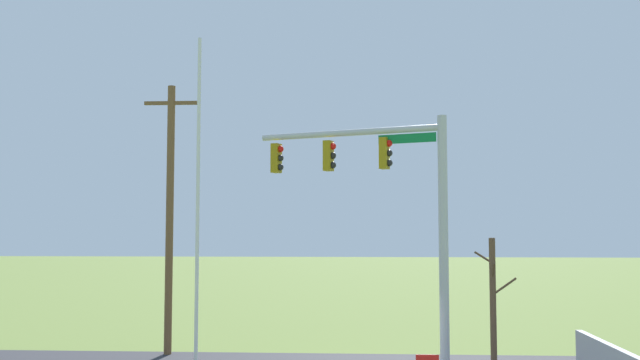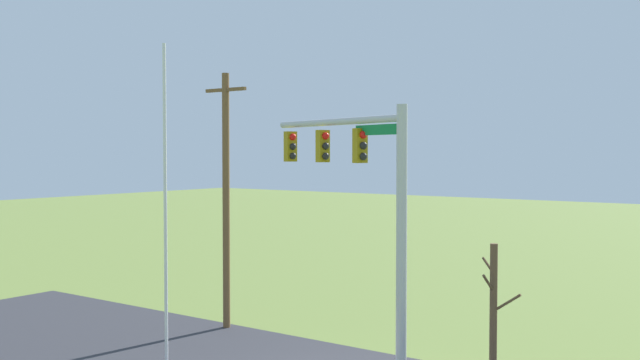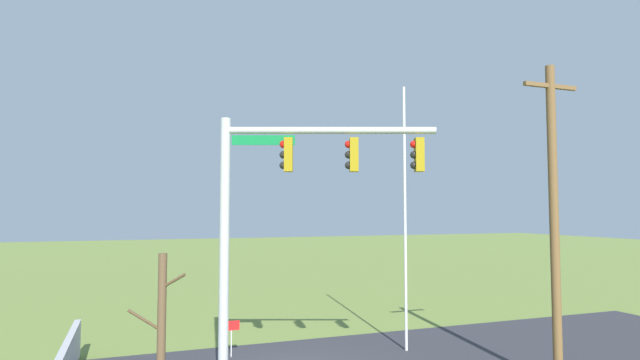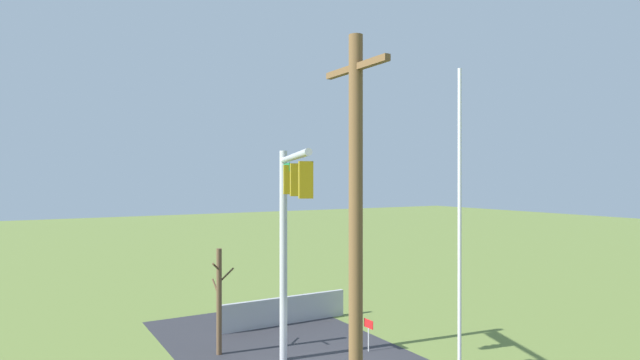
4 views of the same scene
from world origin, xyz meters
TOP-DOWN VIEW (x-y plane):
  - sidewalk_corner at (3.34, 0.58)m, footprint 6.00×6.00m
  - retaining_fence at (6.46, -1.55)m, footprint 0.20×6.18m
  - signal_mast at (0.79, 1.16)m, footprint 5.79×2.32m
  - flagpole at (-4.51, -1.26)m, footprint 0.10×0.10m
  - utility_pole at (-6.64, 3.56)m, footprint 1.90×0.26m
  - bare_tree at (4.10, 2.40)m, footprint 1.27×1.02m
  - open_sign at (1.52, -2.63)m, footprint 0.56×0.04m

SIDE VIEW (x-z plane):
  - sidewalk_corner at x=3.34m, z-range 0.00..0.01m
  - retaining_fence at x=6.46m, z-range 0.00..1.23m
  - open_sign at x=1.52m, z-range 0.30..1.52m
  - bare_tree at x=4.10m, z-range 0.06..4.04m
  - flagpole at x=-4.51m, z-range 0.00..9.55m
  - utility_pole at x=-6.64m, z-range 0.17..9.41m
  - signal_mast at x=0.79m, z-range 1.53..9.15m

